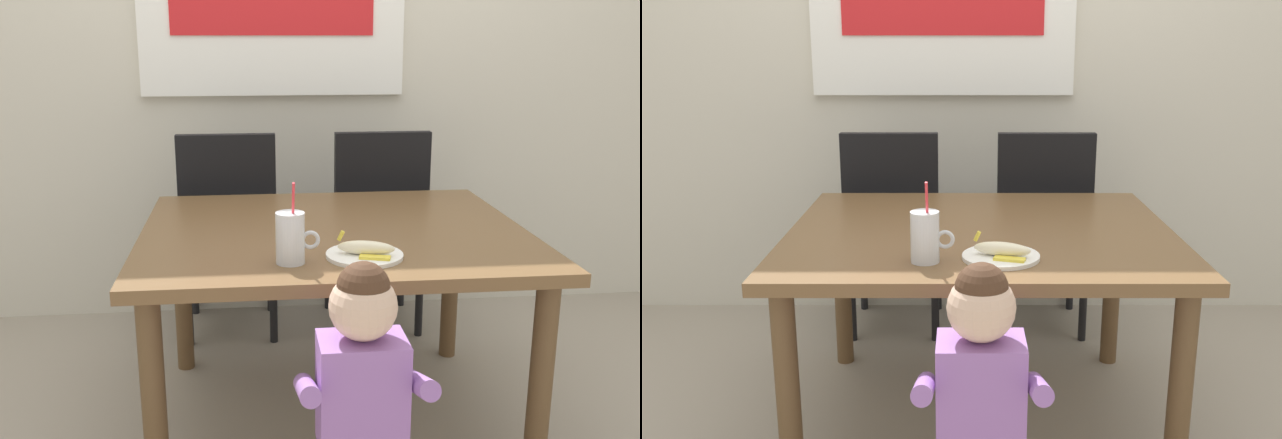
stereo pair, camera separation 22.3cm
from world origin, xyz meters
TOP-DOWN VIEW (x-y plane):
  - ground_plane at (0.00, 0.00)m, footprint 24.00×24.00m
  - back_wall at (-0.00, 1.17)m, footprint 6.40×0.17m
  - dining_table at (0.00, 0.00)m, footprint 1.29×1.10m
  - dining_chair_left at (-0.38, 0.79)m, footprint 0.44×0.45m
  - dining_chair_right at (0.30, 0.79)m, footprint 0.44×0.45m
  - toddler_standing at (-0.02, -0.71)m, footprint 0.33×0.24m
  - milk_cup at (-0.17, -0.36)m, footprint 0.13×0.09m
  - snack_plate at (0.05, -0.33)m, footprint 0.23×0.23m
  - peeled_banana at (0.06, -0.34)m, footprint 0.18×0.13m

SIDE VIEW (x-z plane):
  - ground_plane at x=0.00m, z-range 0.00..0.00m
  - toddler_standing at x=-0.02m, z-range 0.11..0.95m
  - dining_chair_left at x=-0.38m, z-range 0.06..1.02m
  - dining_chair_right at x=0.30m, z-range 0.06..1.02m
  - dining_table at x=0.00m, z-range 0.27..1.00m
  - snack_plate at x=0.05m, z-range 0.73..0.74m
  - peeled_banana at x=0.06m, z-range 0.72..0.79m
  - milk_cup at x=-0.17m, z-range 0.67..0.92m
  - back_wall at x=0.00m, z-range 0.00..2.90m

